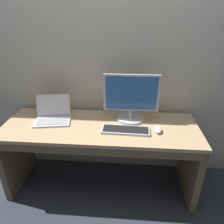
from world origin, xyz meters
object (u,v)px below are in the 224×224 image
(laptop_silver, at_px, (53,115))
(wired_keyboard, at_px, (126,130))
(computer_mouse, at_px, (158,129))
(external_monitor, at_px, (131,100))

(laptop_silver, bearing_deg, wired_keyboard, -12.32)
(computer_mouse, bearing_deg, laptop_silver, 173.56)
(wired_keyboard, height_order, computer_mouse, computer_mouse)
(laptop_silver, xyz_separation_m, computer_mouse, (0.97, -0.13, -0.03))
(laptop_silver, height_order, computer_mouse, laptop_silver)
(external_monitor, distance_m, computer_mouse, 0.36)
(laptop_silver, relative_size, wired_keyboard, 0.85)
(wired_keyboard, xyz_separation_m, computer_mouse, (0.28, 0.02, 0.01))
(wired_keyboard, distance_m, computer_mouse, 0.28)
(wired_keyboard, bearing_deg, external_monitor, 79.58)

